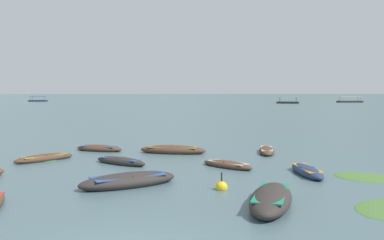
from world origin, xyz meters
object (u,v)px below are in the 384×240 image
at_px(rowboat_4, 227,165).
at_px(rowboat_6, 173,150).
at_px(rowboat_2, 44,158).
at_px(rowboat_5, 271,199).
at_px(rowboat_8, 99,148).
at_px(rowboat_11, 267,151).
at_px(rowboat_3, 129,181).
at_px(mooring_buoy, 222,187).
at_px(ferry_1, 350,101).
at_px(ferry_2, 288,102).
at_px(rowboat_7, 307,171).
at_px(rowboat_0, 121,161).
at_px(ferry_0, 38,101).

distance_m(rowboat_4, rowboat_6, 6.17).
height_order(rowboat_2, rowboat_5, rowboat_5).
distance_m(rowboat_8, rowboat_11, 11.56).
bearing_deg(rowboat_8, rowboat_3, -67.04).
xyz_separation_m(rowboat_6, mooring_buoy, (3.28, -10.28, -0.10)).
relative_size(ferry_1, ferry_2, 1.24).
bearing_deg(rowboat_8, rowboat_11, -0.98).
bearing_deg(rowboat_8, rowboat_7, -30.23).
bearing_deg(rowboat_11, rowboat_8, 179.02).
bearing_deg(ferry_1, ferry_2, -148.04).
bearing_deg(rowboat_0, rowboat_3, -72.69).
height_order(rowboat_0, rowboat_4, rowboat_0).
bearing_deg(rowboat_8, rowboat_0, -61.64).
bearing_deg(rowboat_2, mooring_buoy, -32.15).
xyz_separation_m(rowboat_0, rowboat_2, (-4.83, 0.82, -0.00)).
relative_size(rowboat_7, ferry_0, 0.49).
bearing_deg(rowboat_4, rowboat_0, 174.63).
bearing_deg(ferry_2, rowboat_4, -100.21).
bearing_deg(rowboat_11, rowboat_6, -175.11).
bearing_deg(rowboat_8, mooring_buoy, -52.21).
height_order(rowboat_8, ferry_1, ferry_1).
relative_size(rowboat_0, rowboat_8, 0.98).
xyz_separation_m(rowboat_2, rowboat_7, (14.81, -3.08, 0.01)).
relative_size(ferry_0, ferry_1, 0.76).
bearing_deg(rowboat_5, rowboat_8, 127.50).
xyz_separation_m(rowboat_6, rowboat_7, (7.52, -6.71, -0.04)).
distance_m(rowboat_11, ferry_2, 126.88).
bearing_deg(rowboat_7, ferry_1, 72.64).
bearing_deg(rowboat_2, ferry_2, 75.10).
bearing_deg(rowboat_5, rowboat_11, 84.60).
relative_size(rowboat_0, ferry_1, 0.35).
bearing_deg(rowboat_5, rowboat_7, 67.55).
bearing_deg(rowboat_4, rowboat_6, 125.47).
distance_m(rowboat_5, rowboat_8, 16.94).
relative_size(rowboat_11, ferry_2, 0.45).
distance_m(rowboat_0, rowboat_4, 6.07).
xyz_separation_m(rowboat_11, ferry_2, (20.82, 125.15, 0.29)).
bearing_deg(ferry_0, rowboat_0, -64.09).
bearing_deg(rowboat_0, rowboat_7, -12.74).
bearing_deg(rowboat_3, rowboat_8, 112.96).
bearing_deg(rowboat_7, rowboat_5, -112.45).
xyz_separation_m(rowboat_2, rowboat_6, (7.30, 3.63, 0.05)).
bearing_deg(rowboat_0, rowboat_2, 170.34).
distance_m(rowboat_0, rowboat_6, 5.09).
bearing_deg(ferry_0, rowboat_5, -63.10).
height_order(rowboat_6, ferry_0, ferry_0).
bearing_deg(ferry_2, rowboat_7, -98.42).
height_order(rowboat_2, mooring_buoy, mooring_buoy).
height_order(rowboat_4, ferry_2, ferry_2).
relative_size(rowboat_7, ferry_2, 0.46).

